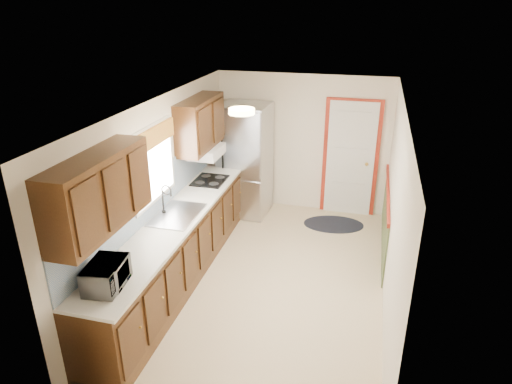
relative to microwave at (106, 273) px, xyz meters
The scene contains 8 objects.
room_shell 2.21m from the microwave, 57.15° to the left, with size 3.20×5.20×2.52m.
kitchen_run 1.59m from the microwave, 91.29° to the left, with size 0.63×4.00×2.20m.
back_wall_trim 4.63m from the microwave, 61.68° to the left, with size 1.12×2.30×2.08m.
ceiling_fixture 2.27m from the microwave, 61.51° to the left, with size 0.30×0.30×0.06m, color #FFD88C.
microwave is the anchor object (origin of this frame).
refrigerator 3.92m from the microwave, 85.74° to the left, with size 0.84×0.83×1.94m.
rug 4.35m from the microwave, 63.37° to the left, with size 1.01×0.65×0.01m, color black.
cooktop 2.90m from the microwave, 89.80° to the left, with size 0.47×0.56×0.02m, color black.
Camera 1 is at (1.14, -5.11, 3.54)m, focal length 32.00 mm.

